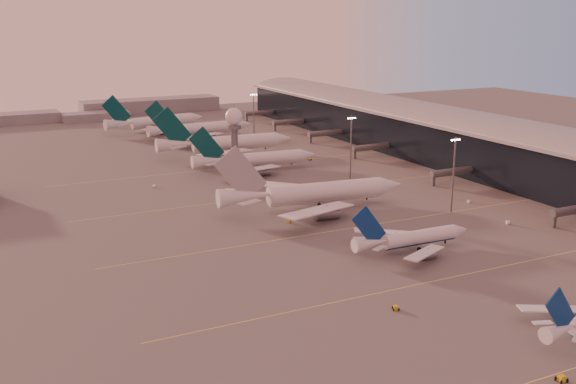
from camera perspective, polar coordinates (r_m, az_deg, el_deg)
name	(u,v)px	position (r m, az deg, el deg)	size (l,w,h in m)	color
ground	(418,306)	(154.81, 10.96, -9.45)	(700.00, 700.00, 0.00)	#565453
taxiway_markings	(386,221)	(213.77, 8.31, -2.47)	(180.00, 185.25, 0.02)	#E9D952
terminal	(466,141)	(299.82, 14.80, 4.23)	(57.00, 362.00, 23.04)	black
radar_tower	(234,131)	(252.41, -4.58, 5.18)	(6.40, 6.40, 31.10)	#575A5F
mast_b	(454,171)	(224.38, 13.85, 1.70)	(3.60, 0.56, 25.00)	#575A5F
mast_c	(351,144)	(265.00, 5.35, 4.03)	(3.60, 0.56, 25.00)	#575A5F
mast_d	(254,115)	(342.86, -2.91, 6.52)	(3.60, 0.56, 25.00)	#575A5F
distant_horizon	(111,110)	(449.26, -14.78, 6.74)	(165.00, 37.50, 9.00)	slate
narrowbody_mid	(412,241)	(187.69, 10.48, -4.06)	(38.05, 30.39, 14.87)	silver
widebody_white	(314,197)	(224.29, 2.22, -0.43)	(66.03, 52.62, 23.26)	silver
greentail_a	(256,162)	(280.48, -2.75, 2.54)	(54.58, 43.92, 19.83)	silver
greentail_b	(226,146)	(312.47, -5.25, 3.89)	(65.48, 52.72, 23.78)	silver
greentail_c	(201,131)	(357.89, -7.36, 5.15)	(58.82, 47.39, 21.35)	silver
greentail_d	(156,124)	(384.68, -11.11, 5.67)	(59.49, 47.64, 21.77)	silver
gsv_tug_near	(562,379)	(132.45, 22.15, -14.44)	(2.49, 3.92, 1.09)	gold
gsv_tug_mid	(396,308)	(151.77, 9.10, -9.68)	(3.69, 3.00, 0.92)	gold
gsv_truck_b	(509,221)	(219.32, 18.24, -2.32)	(5.91, 3.50, 2.25)	white
gsv_truck_c	(290,219)	(210.18, 0.13, -2.33)	(4.85, 4.66, 2.00)	gold
gsv_catering_b	(470,198)	(240.37, 15.12, -0.46)	(4.49, 2.39, 3.55)	white
gsv_tug_far	(310,193)	(243.46, 1.89, -0.06)	(3.93, 4.13, 1.02)	white
gsv_truck_d	(154,185)	(258.01, -11.30, 0.62)	(2.04, 5.05, 2.01)	white
gsv_tug_hangar	(310,159)	(300.46, 1.85, 2.78)	(3.59, 2.91, 0.89)	gold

